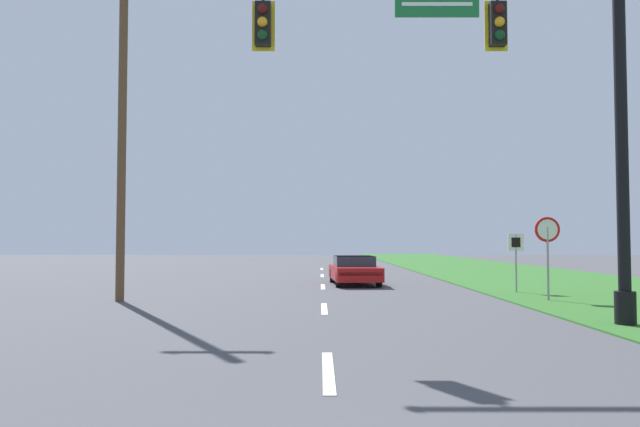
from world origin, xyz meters
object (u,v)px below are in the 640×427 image
(stop_sign, at_px, (545,239))
(route_sign_post, at_px, (514,249))
(utility_pole_near, at_px, (120,122))
(signal_mast, at_px, (520,95))
(car_ahead, at_px, (352,270))

(stop_sign, distance_m, route_sign_post, 2.96)
(utility_pole_near, bearing_deg, route_sign_post, 12.88)
(signal_mast, distance_m, car_ahead, 13.81)
(route_sign_post, height_order, utility_pole_near, utility_pole_near)
(car_ahead, bearing_deg, signal_mast, -76.95)
(car_ahead, bearing_deg, route_sign_post, -38.44)
(car_ahead, bearing_deg, utility_pole_near, -135.87)
(stop_sign, bearing_deg, route_sign_post, 90.76)
(signal_mast, height_order, utility_pole_near, utility_pole_near)
(route_sign_post, relative_size, utility_pole_near, 0.19)
(signal_mast, relative_size, utility_pole_near, 0.87)
(signal_mast, distance_m, route_sign_post, 9.46)
(car_ahead, relative_size, stop_sign, 1.81)
(signal_mast, distance_m, stop_sign, 6.81)
(signal_mast, bearing_deg, stop_sign, 65.60)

